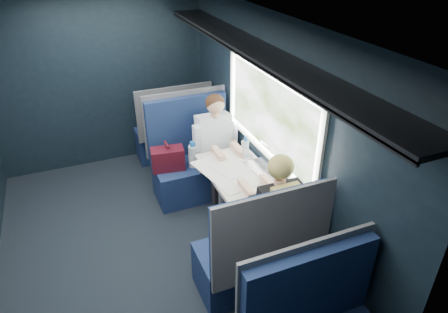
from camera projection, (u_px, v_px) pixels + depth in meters
name	position (u px, v px, depth m)	size (l,w,h in m)	color
ground	(144.00, 252.00, 4.16)	(2.80, 4.20, 0.01)	black
room_shell	(130.00, 123.00, 3.43)	(3.00, 4.40, 2.40)	black
table	(236.00, 178.00, 4.17)	(0.62, 1.00, 0.74)	#54565E
seat_bay_near	(192.00, 162.00, 4.92)	(1.06, 0.62, 1.26)	#0E1A3E
seat_bay_far	(256.00, 255.00, 3.53)	(1.04, 0.62, 1.26)	#0E1A3E
seat_row_front	(173.00, 132.00, 5.67)	(1.04, 0.51, 1.16)	#0E1A3E
man	(217.00, 143.00, 4.72)	(0.53, 0.56, 1.32)	black
woman	(274.00, 210.00, 3.59)	(0.53, 0.56, 1.32)	black
papers	(229.00, 171.00, 4.14)	(0.52, 0.75, 0.01)	white
laptop	(265.00, 161.00, 4.19)	(0.26, 0.33, 0.24)	silver
bottle_small	(246.00, 148.00, 4.34)	(0.07, 0.07, 0.24)	silver
cup	(244.00, 145.00, 4.56)	(0.06, 0.06, 0.08)	white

